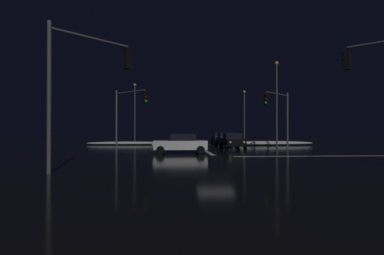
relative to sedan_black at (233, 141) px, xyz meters
name	(u,v)px	position (x,y,z in m)	size (l,w,h in m)	color
ground	(216,157)	(-3.09, -9.59, -0.85)	(120.00, 120.00, 0.10)	black
stop_line_north	(204,150)	(-3.09, -1.75, -0.80)	(0.35, 13.39, 0.01)	white
centre_line_ns	(195,144)	(-3.09, 9.85, -0.80)	(22.00, 0.15, 0.01)	yellow
crosswalk_bar_east	(326,156)	(4.85, -9.59, -0.80)	(13.39, 0.40, 0.01)	white
snow_bank_left_curb	(127,143)	(-11.73, 9.04, -0.59)	(10.21, 1.50, 0.43)	white
snow_bank_right_curb	(267,143)	(5.55, 6.60, -0.54)	(11.58, 1.50, 0.53)	white
sedan_black	(233,141)	(0.00, 0.00, 0.00)	(2.02, 4.33, 1.57)	black
sedan_blue	(226,139)	(0.38, 6.34, 0.00)	(2.02, 4.33, 1.57)	navy
sedan_gray	(220,138)	(0.55, 11.99, 0.00)	(2.02, 4.33, 1.57)	slate
sedan_white_crossing	(181,143)	(-5.42, -6.24, 0.00)	(4.33, 2.02, 1.57)	silver
traffic_signal_ne	(278,109)	(3.78, -2.72, 3.03)	(3.32, 3.32, 5.51)	#4C4C51
traffic_signal_sw	(86,74)	(-10.12, -16.62, 3.65)	(3.19, 3.19, 6.47)	#4C4C51
traffic_signal_nw	(129,108)	(-10.03, -2.65, 3.08)	(3.20, 3.20, 5.60)	#4C4C51
streetlamp_left_far	(135,108)	(-12.03, 19.85, 4.59)	(0.44, 0.44, 9.39)	#424247
streetlamp_right_near	(277,98)	(5.85, 3.85, 4.77)	(0.44, 0.44, 9.73)	#424247
streetlamp_right_far	(244,112)	(5.85, 19.85, 4.09)	(0.44, 0.44, 8.42)	#424247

